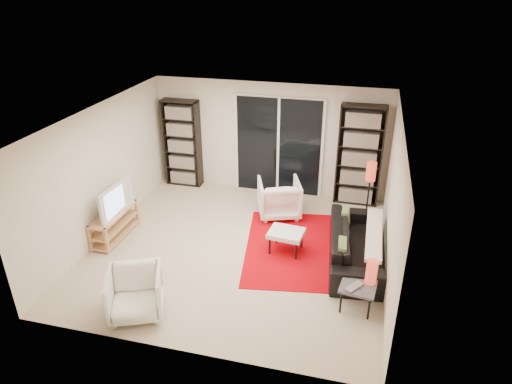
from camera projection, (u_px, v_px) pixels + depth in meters
The scene contains 20 objects.
floor at pixel (238, 248), 8.08m from camera, with size 5.00×5.00×0.00m, color beige.
wall_back at pixel (270, 138), 9.73m from camera, with size 5.00×0.02×2.40m, color beige.
wall_front at pixel (178, 276), 5.37m from camera, with size 5.00×0.02×2.40m, color beige.
wall_left at pixel (102, 172), 8.10m from camera, with size 0.02×5.00×2.40m, color beige.
wall_right at pixel (393, 204), 7.00m from camera, with size 0.02×5.00×2.40m, color beige.
ceiling at pixel (236, 117), 7.02m from camera, with size 5.00×5.00×0.02m, color white.
sliding_door at pixel (278, 146), 9.72m from camera, with size 1.92×0.08×2.16m.
bookshelf_left at pixel (182, 143), 10.11m from camera, with size 0.80×0.30×1.95m.
bookshelf_right at pixel (359, 156), 9.23m from camera, with size 0.90×0.30×2.10m.
tv_stand at pixel (115, 224), 8.33m from camera, with size 0.38×1.18×0.50m.
tv at pixel (112, 199), 8.09m from camera, with size 0.98×0.13×0.56m, color black.
rug at pixel (298, 248), 8.09m from camera, with size 1.84×2.49×0.01m, color #B60009.
sofa at pixel (356, 244), 7.62m from camera, with size 2.16×0.84×0.63m, color black.
armchair_back at pixel (279, 198), 9.03m from camera, with size 0.79×0.82×0.74m, color white.
armchair_front at pixel (135, 293), 6.42m from camera, with size 0.74×0.76×0.69m, color white.
ottoman at pixel (286, 234), 7.85m from camera, with size 0.63×0.54×0.40m.
side_table at pixel (358, 287), 6.52m from camera, with size 0.55×0.55×0.40m.
laptop at pixel (357, 288), 6.42m from camera, with size 0.31×0.20×0.02m, color silver.
table_lamp at pixel (372, 272), 6.47m from camera, with size 0.16×0.16×0.37m, color red.
floor_lamp at pixel (370, 179), 8.34m from camera, with size 0.20×0.20×1.32m.
Camera 1 is at (1.97, -6.53, 4.45)m, focal length 32.00 mm.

